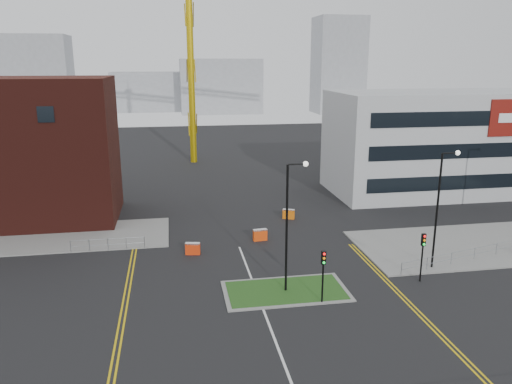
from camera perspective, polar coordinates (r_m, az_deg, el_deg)
ground at (r=28.16m, az=3.08°, el=-18.69°), size 200.00×200.00×0.00m
pavement_left at (r=49.66m, az=-26.39°, el=-4.94°), size 28.00×8.00×0.12m
pavement_right at (r=48.45m, az=25.49°, el=-5.31°), size 24.00×10.00×0.12m
island_kerb at (r=35.31m, az=3.40°, el=-11.23°), size 8.60×4.60×0.08m
grass_island at (r=35.30m, az=3.41°, el=-11.20°), size 8.00×4.00×0.12m
office_block at (r=63.89m, az=19.92°, el=5.36°), size 25.00×12.20×12.00m
streetlamp_island at (r=33.35m, az=3.91°, el=-2.88°), size 1.46×0.36×9.18m
streetlamp_right_near at (r=39.57m, az=20.36°, el=-0.94°), size 1.46×0.36×9.18m
traffic_light_island at (r=32.98m, az=7.70°, el=-8.47°), size 0.28×0.33×3.65m
traffic_light_right at (r=37.70m, az=18.54°, el=-6.10°), size 0.28×0.33×3.65m
railing_left at (r=43.82m, az=-16.58°, el=-5.55°), size 6.05×0.05×1.10m
railing_right at (r=45.47m, az=25.81°, el=-5.66°), size 19.05×5.05×1.10m
centre_line at (r=29.80m, az=2.20°, el=-16.60°), size 0.15×30.00×0.01m
yellow_left_a at (r=36.53m, az=-14.73°, el=-10.86°), size 0.12×24.00×0.01m
yellow_left_b at (r=36.50m, az=-14.26°, el=-10.85°), size 0.12×24.00×0.01m
yellow_right_a at (r=35.99m, az=16.10°, el=-11.37°), size 0.12×20.00×0.01m
yellow_right_b at (r=36.11m, az=16.54°, el=-11.31°), size 0.12×20.00×0.01m
skyline_a at (r=147.07m, az=-23.86°, el=11.83°), size 18.00×12.00×22.00m
skyline_b at (r=153.82m, az=-4.05°, el=11.98°), size 24.00×12.00×16.00m
skyline_c at (r=156.21m, az=9.38°, el=14.07°), size 14.00×12.00×28.00m
skyline_d at (r=163.16m, az=-10.83°, el=11.22°), size 30.00×12.00×12.00m
barrier_left at (r=41.67m, az=-7.24°, el=-6.38°), size 1.25×0.61×1.01m
barrier_mid at (r=44.43m, az=0.47°, el=-4.87°), size 1.27×0.54×1.04m
barrier_right at (r=50.50m, az=3.75°, el=-2.48°), size 1.24×0.81×0.99m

